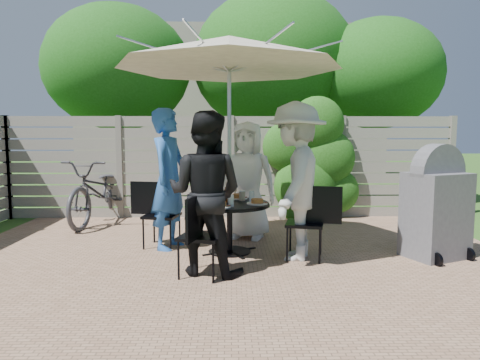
{
  "coord_description": "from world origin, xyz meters",
  "views": [
    {
      "loc": [
        0.0,
        -4.68,
        1.5
      ],
      "look_at": [
        0.11,
        0.84,
        0.92
      ],
      "focal_mm": 32.0,
      "sensor_mm": 36.0,
      "label": 1
    }
  ],
  "objects_px": {
    "syrup_jug": "(226,196)",
    "bbq_grill": "(436,207)",
    "patio_table": "(230,218)",
    "chair_front": "(201,253)",
    "plate_left": "(203,200)",
    "person_right": "(295,182)",
    "glass_right": "(252,197)",
    "plate_back": "(238,197)",
    "person_left": "(169,179)",
    "chair_left": "(161,228)",
    "coffee_cup": "(242,196)",
    "bicycle": "(100,191)",
    "glass_back": "(228,194)",
    "plate_right": "(257,202)",
    "plate_front": "(220,205)",
    "glass_left": "(207,197)",
    "umbrella": "(229,52)",
    "glass_front": "(231,201)",
    "chair_back": "(250,220)",
    "person_back": "(247,181)",
    "chair_right": "(306,238)",
    "person_front": "(205,194)"
  },
  "relations": [
    {
      "from": "person_front",
      "to": "bbq_grill",
      "type": "relative_size",
      "value": 1.25
    },
    {
      "from": "coffee_cup",
      "to": "glass_back",
      "type": "bearing_deg",
      "value": 151.12
    },
    {
      "from": "glass_left",
      "to": "plate_left",
      "type": "bearing_deg",
      "value": 115.81
    },
    {
      "from": "bbq_grill",
      "to": "plate_back",
      "type": "bearing_deg",
      "value": 143.0
    },
    {
      "from": "chair_back",
      "to": "person_back",
      "type": "xyz_separation_m",
      "value": [
        -0.04,
        -0.13,
        0.6
      ]
    },
    {
      "from": "chair_right",
      "to": "coffee_cup",
      "type": "xyz_separation_m",
      "value": [
        -0.76,
        0.47,
        0.44
      ]
    },
    {
      "from": "chair_right",
      "to": "glass_right",
      "type": "relative_size",
      "value": 6.45
    },
    {
      "from": "glass_left",
      "to": "syrup_jug",
      "type": "xyz_separation_m",
      "value": [
        0.24,
        0.09,
        0.01
      ]
    },
    {
      "from": "plate_left",
      "to": "syrup_jug",
      "type": "distance_m",
      "value": 0.31
    },
    {
      "from": "chair_left",
      "to": "coffee_cup",
      "type": "xyz_separation_m",
      "value": [
        1.08,
        -0.12,
        0.45
      ]
    },
    {
      "from": "chair_front",
      "to": "glass_back",
      "type": "xyz_separation_m",
      "value": [
        0.28,
        1.2,
        0.46
      ]
    },
    {
      "from": "chair_left",
      "to": "chair_front",
      "type": "xyz_separation_m",
      "value": [
        0.62,
        -1.21,
        0.0
      ]
    },
    {
      "from": "person_left",
      "to": "bbq_grill",
      "type": "bearing_deg",
      "value": -81.0
    },
    {
      "from": "patio_table",
      "to": "glass_right",
      "type": "bearing_deg",
      "value": 4.07
    },
    {
      "from": "chair_front",
      "to": "plate_front",
      "type": "distance_m",
      "value": 0.73
    },
    {
      "from": "patio_table",
      "to": "chair_front",
      "type": "xyz_separation_m",
      "value": [
        -0.3,
        -0.92,
        -0.19
      ]
    },
    {
      "from": "syrup_jug",
      "to": "bbq_grill",
      "type": "bearing_deg",
      "value": -7.35
    },
    {
      "from": "chair_front",
      "to": "glass_front",
      "type": "height_order",
      "value": "chair_front"
    },
    {
      "from": "person_right",
      "to": "glass_right",
      "type": "xyz_separation_m",
      "value": [
        -0.51,
        0.28,
        -0.22
      ]
    },
    {
      "from": "chair_right",
      "to": "syrup_jug",
      "type": "relative_size",
      "value": 5.64
    },
    {
      "from": "chair_left",
      "to": "plate_back",
      "type": "xyz_separation_m",
      "value": [
        1.03,
        0.05,
        0.41
      ]
    },
    {
      "from": "bicycle",
      "to": "glass_back",
      "type": "bearing_deg",
      "value": -28.74
    },
    {
      "from": "chair_left",
      "to": "plate_front",
      "type": "height_order",
      "value": "chair_left"
    },
    {
      "from": "plate_left",
      "to": "plate_front",
      "type": "height_order",
      "value": "same"
    },
    {
      "from": "person_front",
      "to": "plate_left",
      "type": "distance_m",
      "value": 0.93
    },
    {
      "from": "plate_back",
      "to": "plate_right",
      "type": "height_order",
      "value": "same"
    },
    {
      "from": "plate_right",
      "to": "chair_front",
      "type": "bearing_deg",
      "value": -128.35
    },
    {
      "from": "plate_front",
      "to": "glass_back",
      "type": "xyz_separation_m",
      "value": [
        0.09,
        0.62,
        0.05
      ]
    },
    {
      "from": "chair_front",
      "to": "plate_back",
      "type": "height_order",
      "value": "chair_front"
    },
    {
      "from": "syrup_jug",
      "to": "bbq_grill",
      "type": "relative_size",
      "value": 0.11
    },
    {
      "from": "person_right",
      "to": "plate_right",
      "type": "height_order",
      "value": "person_right"
    },
    {
      "from": "person_left",
      "to": "person_right",
      "type": "distance_m",
      "value": 1.66
    },
    {
      "from": "chair_back",
      "to": "coffee_cup",
      "type": "bearing_deg",
      "value": 9.68
    },
    {
      "from": "chair_back",
      "to": "person_left",
      "type": "bearing_deg",
      "value": -38.67
    },
    {
      "from": "chair_left",
      "to": "chair_front",
      "type": "height_order",
      "value": "chair_front"
    },
    {
      "from": "chair_front",
      "to": "plate_left",
      "type": "relative_size",
      "value": 3.45
    },
    {
      "from": "chair_back",
      "to": "syrup_jug",
      "type": "height_order",
      "value": "chair_back"
    },
    {
      "from": "chair_right",
      "to": "glass_left",
      "type": "relative_size",
      "value": 6.45
    },
    {
      "from": "glass_front",
      "to": "bbq_grill",
      "type": "bearing_deg",
      "value": 0.39
    },
    {
      "from": "glass_back",
      "to": "glass_left",
      "type": "height_order",
      "value": "same"
    },
    {
      "from": "person_back",
      "to": "glass_right",
      "type": "xyz_separation_m",
      "value": [
        0.02,
        -0.77,
        -0.13
      ]
    },
    {
      "from": "person_back",
      "to": "plate_left",
      "type": "height_order",
      "value": "person_back"
    },
    {
      "from": "plate_back",
      "to": "bbq_grill",
      "type": "distance_m",
      "value": 2.47
    },
    {
      "from": "patio_table",
      "to": "syrup_jug",
      "type": "distance_m",
      "value": 0.29
    },
    {
      "from": "person_back",
      "to": "glass_back",
      "type": "bearing_deg",
      "value": -100.42
    },
    {
      "from": "plate_front",
      "to": "glass_front",
      "type": "distance_m",
      "value": 0.15
    },
    {
      "from": "glass_left",
      "to": "bicycle",
      "type": "distance_m",
      "value": 2.78
    },
    {
      "from": "chair_front",
      "to": "person_back",
      "type": "bearing_deg",
      "value": -2.82
    },
    {
      "from": "glass_back",
      "to": "person_right",
      "type": "bearing_deg",
      "value": -33.45
    },
    {
      "from": "person_left",
      "to": "umbrella",
      "type": "bearing_deg",
      "value": -90.0
    }
  ]
}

